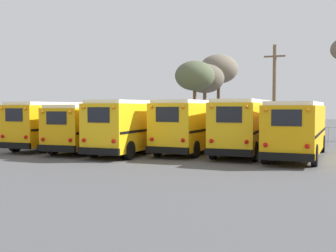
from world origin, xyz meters
TOP-DOWN VIEW (x-y plane):
  - ground_plane at (0.00, 0.00)m, footprint 160.00×160.00m
  - school_bus_0 at (-7.95, 0.40)m, footprint 2.46×10.36m
  - school_bus_1 at (-4.77, -0.34)m, footprint 2.78×9.81m
  - school_bus_2 at (-1.59, -0.52)m, footprint 2.60×10.27m
  - school_bus_3 at (1.59, 1.07)m, footprint 2.78×9.58m
  - school_bus_4 at (4.77, 1.03)m, footprint 2.72×9.90m
  - school_bus_5 at (7.95, -0.00)m, footprint 2.89×9.65m
  - utility_pole at (5.15, 12.31)m, footprint 1.80×0.31m
  - bare_tree_1 at (-2.10, 12.61)m, footprint 3.68×3.68m
  - bare_tree_2 at (-2.06, 15.80)m, footprint 3.88×3.88m
  - bare_tree_3 at (-1.51, 19.17)m, footprint 4.12×4.12m
  - fence_line at (0.00, 7.46)m, footprint 23.95×0.06m

SIDE VIEW (x-z plane):
  - ground_plane at x=0.00m, z-range 0.00..0.00m
  - fence_line at x=0.00m, z-range 0.28..1.70m
  - school_bus_1 at x=-4.77m, z-range 0.14..3.14m
  - school_bus_5 at x=7.95m, z-range 0.15..3.29m
  - school_bus_0 at x=-7.95m, z-range 0.15..3.33m
  - school_bus_2 at x=-1.59m, z-range 0.14..3.40m
  - school_bus_3 at x=1.59m, z-range 0.14..3.41m
  - school_bus_4 at x=4.77m, z-range 0.15..3.44m
  - utility_pole at x=5.15m, z-range 0.14..8.31m
  - bare_tree_2 at x=-2.06m, z-range 2.08..9.23m
  - bare_tree_1 at x=-2.10m, z-range 2.14..9.26m
  - bare_tree_3 at x=-1.51m, z-range 2.62..11.07m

